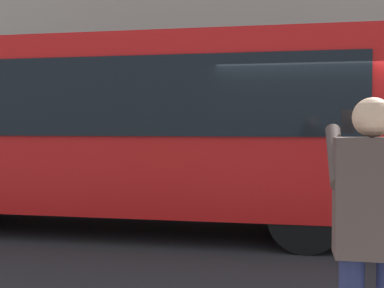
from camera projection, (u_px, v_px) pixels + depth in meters
The scene contains 3 objects.
ground_plane at pixel (309, 239), 7.52m from camera, with size 60.00×60.00×0.00m, color #232326.
red_bus at pixel (115, 126), 8.26m from camera, with size 9.05×2.54×3.08m.
pedestrian_photographer at pixel (372, 226), 2.77m from camera, with size 0.53×0.52×1.70m.
Camera 1 is at (0.29, 7.65, 1.69)m, focal length 47.03 mm.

